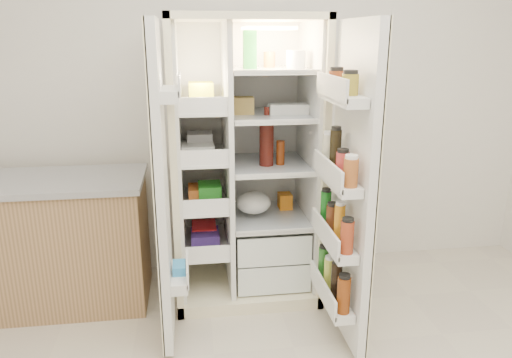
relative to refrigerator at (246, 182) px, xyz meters
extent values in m
cube|color=silver|center=(0.17, 0.35, 0.61)|extent=(4.00, 0.02, 2.70)
cube|color=beige|center=(-0.02, 0.28, 0.16)|extent=(0.92, 0.04, 1.80)
cube|color=beige|center=(-0.46, -0.05, 0.16)|extent=(0.04, 0.70, 1.80)
cube|color=beige|center=(0.42, -0.05, 0.16)|extent=(0.04, 0.70, 1.80)
cube|color=beige|center=(-0.02, -0.05, 1.04)|extent=(0.92, 0.70, 0.04)
cube|color=beige|center=(-0.02, -0.05, -0.70)|extent=(0.92, 0.70, 0.08)
cube|color=silver|center=(-0.02, 0.25, 0.18)|extent=(0.84, 0.02, 1.68)
cube|color=silver|center=(-0.43, -0.05, 0.18)|extent=(0.02, 0.62, 1.68)
cube|color=silver|center=(0.39, -0.05, 0.18)|extent=(0.02, 0.62, 1.68)
cube|color=silver|center=(-0.13, -0.05, 0.18)|extent=(0.03, 0.62, 1.68)
cube|color=white|center=(0.14, -0.07, -0.56)|extent=(0.47, 0.52, 0.19)
cube|color=white|center=(0.14, -0.07, -0.36)|extent=(0.47, 0.52, 0.19)
cube|color=#FFD18C|center=(0.14, 0.00, 0.98)|extent=(0.30, 0.30, 0.02)
cube|color=white|center=(-0.28, -0.05, -0.39)|extent=(0.28, 0.58, 0.02)
cube|color=white|center=(-0.28, -0.05, -0.09)|extent=(0.28, 0.58, 0.02)
cube|color=white|center=(-0.28, -0.05, 0.21)|extent=(0.28, 0.58, 0.02)
cube|color=white|center=(-0.28, -0.05, 0.51)|extent=(0.28, 0.58, 0.02)
cube|color=silver|center=(0.14, -0.05, -0.22)|extent=(0.49, 0.58, 0.01)
cube|color=silver|center=(0.14, -0.05, 0.14)|extent=(0.49, 0.58, 0.01)
cube|color=silver|center=(0.14, -0.05, 0.46)|extent=(0.49, 0.58, 0.02)
cube|color=silver|center=(0.14, -0.05, 0.74)|extent=(0.49, 0.58, 0.02)
cube|color=red|center=(-0.28, -0.05, -0.33)|extent=(0.16, 0.20, 0.10)
cube|color=#268624|center=(-0.28, -0.05, -0.02)|extent=(0.14, 0.18, 0.12)
cube|color=silver|center=(-0.28, -0.05, 0.25)|extent=(0.20, 0.22, 0.07)
cube|color=yellow|center=(-0.28, -0.05, 0.59)|extent=(0.15, 0.16, 0.14)
cube|color=#462B82|center=(-0.28, -0.05, -0.34)|extent=(0.18, 0.20, 0.09)
cube|color=#C85F23|center=(-0.28, -0.05, -0.03)|extent=(0.14, 0.18, 0.10)
cube|color=silver|center=(-0.28, -0.05, 0.28)|extent=(0.16, 0.16, 0.12)
sphere|color=orange|center=(0.01, -0.15, -0.62)|extent=(0.07, 0.07, 0.07)
sphere|color=orange|center=(0.10, -0.11, -0.62)|extent=(0.07, 0.07, 0.07)
sphere|color=orange|center=(0.20, -0.15, -0.62)|extent=(0.07, 0.07, 0.07)
sphere|color=orange|center=(0.06, -0.01, -0.62)|extent=(0.07, 0.07, 0.07)
sphere|color=orange|center=(0.16, -0.03, -0.62)|extent=(0.07, 0.07, 0.07)
sphere|color=orange|center=(0.26, -0.07, -0.62)|extent=(0.07, 0.07, 0.07)
sphere|color=orange|center=(-0.02, -0.07, -0.62)|extent=(0.07, 0.07, 0.07)
ellipsoid|color=#497B29|center=(0.14, -0.05, -0.34)|extent=(0.26, 0.24, 0.11)
cylinder|color=#44130E|center=(0.12, -0.11, 0.28)|extent=(0.09, 0.09, 0.28)
cylinder|color=maroon|center=(0.21, -0.11, 0.22)|extent=(0.05, 0.05, 0.15)
cube|color=#23812A|center=(0.02, -0.08, 0.85)|extent=(0.08, 0.08, 0.22)
cylinder|color=white|center=(0.29, -0.11, 0.80)|extent=(0.12, 0.12, 0.11)
cylinder|color=#9B6223|center=(0.15, 0.00, 0.79)|extent=(0.07, 0.07, 0.09)
cube|color=silver|center=(0.26, -0.08, 0.49)|extent=(0.25, 0.10, 0.06)
cube|color=olive|center=(-0.05, -0.05, 0.52)|extent=(0.17, 0.10, 0.11)
ellipsoid|color=silver|center=(0.04, -0.08, -0.14)|extent=(0.23, 0.21, 0.14)
cube|color=orange|center=(0.28, 0.06, -0.16)|extent=(0.09, 0.11, 0.11)
cube|color=silver|center=(-0.52, -0.60, 0.16)|extent=(0.05, 0.40, 1.72)
cube|color=beige|center=(-0.54, -0.60, 0.16)|extent=(0.01, 0.40, 1.72)
cube|color=silver|center=(-0.45, -0.60, -0.34)|extent=(0.09, 0.32, 0.06)
cube|color=silver|center=(-0.45, -0.60, 0.66)|extent=(0.09, 0.32, 0.06)
cube|color=#338CCC|center=(-0.45, -0.60, -0.31)|extent=(0.07, 0.12, 0.10)
cube|color=silver|center=(0.48, -0.69, 0.16)|extent=(0.05, 0.58, 1.72)
cube|color=beige|center=(0.51, -0.69, 0.16)|extent=(0.01, 0.58, 1.72)
cube|color=silver|center=(0.40, -0.69, -0.48)|extent=(0.11, 0.50, 0.05)
cube|color=silver|center=(0.40, -0.69, -0.14)|extent=(0.11, 0.50, 0.05)
cube|color=silver|center=(0.40, -0.69, 0.21)|extent=(0.11, 0.50, 0.05)
cube|color=silver|center=(0.40, -0.69, 0.64)|extent=(0.11, 0.50, 0.05)
cylinder|color=#702E0C|center=(0.40, -0.89, -0.36)|extent=(0.07, 0.07, 0.20)
cylinder|color=black|center=(0.40, -0.76, -0.35)|extent=(0.06, 0.06, 0.22)
cylinder|color=#BBC642|center=(0.40, -0.63, -0.37)|extent=(0.06, 0.06, 0.18)
cylinder|color=#2A6E24|center=(0.40, -0.50, -0.36)|extent=(0.06, 0.06, 0.19)
cylinder|color=maroon|center=(0.40, -0.89, -0.03)|extent=(0.07, 0.07, 0.17)
cylinder|color=orange|center=(0.40, -0.76, -0.01)|extent=(0.06, 0.06, 0.21)
cylinder|color=#572A15|center=(0.40, -0.63, -0.04)|extent=(0.07, 0.07, 0.16)
cylinder|color=#16631B|center=(0.40, -0.50, -0.02)|extent=(0.06, 0.06, 0.20)
cylinder|color=#984E21|center=(0.40, -0.89, 0.30)|extent=(0.07, 0.07, 0.14)
cylinder|color=#AE302C|center=(0.40, -0.76, 0.30)|extent=(0.07, 0.07, 0.14)
cylinder|color=black|center=(0.40, -0.63, 0.35)|extent=(0.06, 0.06, 0.23)
cylinder|color=beige|center=(0.40, -0.50, 0.32)|extent=(0.06, 0.06, 0.18)
cylinder|color=olive|center=(0.40, -0.81, 0.71)|extent=(0.08, 0.08, 0.10)
cylinder|color=brown|center=(0.40, -0.59, 0.71)|extent=(0.08, 0.08, 0.10)
cube|color=#A17950|center=(-1.23, -0.06, -0.34)|extent=(1.12, 0.58, 0.80)
cube|color=#949499|center=(-1.23, -0.06, 0.08)|extent=(1.15, 0.61, 0.04)
camera|label=1|loc=(-0.36, -3.05, 0.93)|focal=34.00mm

